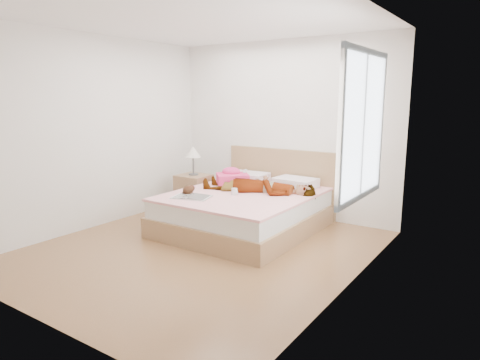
{
  "coord_description": "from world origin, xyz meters",
  "views": [
    {
      "loc": [
        3.08,
        -3.72,
        1.76
      ],
      "look_at": [
        0.0,
        0.85,
        0.7
      ],
      "focal_mm": 32.0,
      "sensor_mm": 36.0,
      "label": 1
    }
  ],
  "objects": [
    {
      "name": "room_shell",
      "position": [
        1.77,
        0.3,
        1.5
      ],
      "size": [
        4.0,
        4.0,
        4.0
      ],
      "color": "white",
      "rests_on": "ground"
    },
    {
      "name": "woman",
      "position": [
        0.11,
        1.16,
        0.62
      ],
      "size": [
        1.65,
        0.94,
        0.21
      ],
      "primitive_type": "imported",
      "rotation": [
        0.0,
        0.0,
        -1.33
      ],
      "color": "white",
      "rests_on": "bed"
    },
    {
      "name": "ground",
      "position": [
        0.0,
        0.0,
        0.0
      ],
      "size": [
        4.0,
        4.0,
        0.0
      ],
      "primitive_type": "plane",
      "color": "#57351B",
      "rests_on": "ground"
    },
    {
      "name": "magazine",
      "position": [
        -0.4,
        0.34,
        0.52
      ],
      "size": [
        0.54,
        0.43,
        0.03
      ],
      "color": "white",
      "rests_on": "bed"
    },
    {
      "name": "plush_toy",
      "position": [
        -0.55,
        0.46,
        0.57
      ],
      "size": [
        0.17,
        0.23,
        0.12
      ],
      "color": "black",
      "rests_on": "bed"
    },
    {
      "name": "towel",
      "position": [
        -0.49,
        1.38,
        0.61
      ],
      "size": [
        0.58,
        0.58,
        0.24
      ],
      "color": "#FA4479",
      "rests_on": "bed"
    },
    {
      "name": "phone",
      "position": [
        -0.39,
        1.56,
        0.68
      ],
      "size": [
        0.06,
        0.09,
        0.05
      ],
      "primitive_type": "cube",
      "rotation": [
        0.44,
        0.0,
        0.24
      ],
      "color": "silver",
      "rests_on": "bed"
    },
    {
      "name": "bed",
      "position": [
        0.0,
        1.04,
        0.28
      ],
      "size": [
        1.8,
        2.08,
        1.0
      ],
      "color": "brown",
      "rests_on": "ground"
    },
    {
      "name": "hair",
      "position": [
        -0.46,
        1.61,
        0.55
      ],
      "size": [
        0.56,
        0.63,
        0.08
      ],
      "primitive_type": "ellipsoid",
      "rotation": [
        0.0,
        0.0,
        -0.28
      ],
      "color": "black",
      "rests_on": "bed"
    },
    {
      "name": "nightstand",
      "position": [
        -1.16,
        1.28,
        0.34
      ],
      "size": [
        0.48,
        0.43,
        1.03
      ],
      "color": "brown",
      "rests_on": "ground"
    },
    {
      "name": "coffee_mug",
      "position": [
        -0.04,
        0.77,
        0.56
      ],
      "size": [
        0.12,
        0.1,
        0.09
      ],
      "color": "silver",
      "rests_on": "bed"
    }
  ]
}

